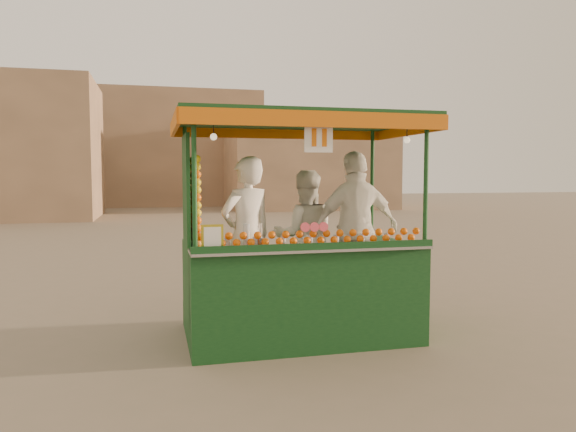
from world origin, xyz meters
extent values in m
plane|color=#6E624F|center=(0.00, 0.00, 0.00)|extent=(90.00, 90.00, 0.00)
cube|color=#A47E5D|center=(7.00, 24.00, 2.50)|extent=(9.00, 6.00, 5.00)
cube|color=#A47E5D|center=(-2.00, 30.00, 3.50)|extent=(14.00, 7.00, 7.00)
cube|color=#0E3616|center=(0.01, 0.08, 0.15)|extent=(2.59, 1.59, 0.30)
cylinder|color=black|center=(-0.88, 0.08, 0.18)|extent=(0.36, 0.10, 0.36)
cylinder|color=black|center=(0.91, 0.08, 0.18)|extent=(0.36, 0.10, 0.36)
cube|color=#0E3616|center=(0.01, -0.56, 0.70)|extent=(2.59, 0.30, 0.80)
cube|color=#0E3616|center=(-1.13, 0.18, 0.70)|extent=(0.30, 1.29, 0.80)
cube|color=#0E3616|center=(1.16, 0.18, 0.70)|extent=(0.30, 1.29, 0.80)
cube|color=#B2B2B7|center=(0.01, -0.53, 1.11)|extent=(2.59, 0.46, 0.03)
cylinder|color=#0E3616|center=(-1.23, -0.66, 1.79)|extent=(0.05, 0.05, 1.39)
cylinder|color=#0E3616|center=(1.26, -0.66, 1.79)|extent=(0.05, 0.05, 1.39)
cylinder|color=#0E3616|center=(-1.23, 0.83, 1.79)|extent=(0.05, 0.05, 1.39)
cylinder|color=#0E3616|center=(1.26, 0.83, 1.79)|extent=(0.05, 0.05, 1.39)
cube|color=#0E3616|center=(0.01, 0.08, 2.53)|extent=(2.79, 1.79, 0.08)
cube|color=#D1610B|center=(0.01, -0.81, 2.45)|extent=(2.79, 0.04, 0.16)
cube|color=#D1610B|center=(0.01, 0.98, 2.45)|extent=(2.79, 0.04, 0.16)
cube|color=#D1610B|center=(-1.38, 0.08, 2.45)|extent=(0.04, 1.79, 0.16)
cube|color=#D1610B|center=(1.41, 0.08, 2.45)|extent=(0.04, 1.79, 0.16)
cylinder|color=#F54A5C|center=(-0.01, -0.66, 1.35)|extent=(0.10, 0.02, 0.10)
cube|color=gold|center=(-1.06, -0.66, 1.26)|extent=(0.22, 0.02, 0.28)
cube|color=white|center=(0.01, -0.73, 2.27)|extent=(0.30, 0.01, 0.30)
sphere|color=#FFE5B2|center=(-1.03, -0.59, 2.27)|extent=(0.07, 0.07, 0.07)
sphere|color=#FFE5B2|center=(1.06, -0.59, 2.27)|extent=(0.07, 0.07, 0.07)
imported|color=white|center=(-0.60, 0.03, 1.20)|extent=(0.78, 0.66, 1.80)
imported|color=silver|center=(0.21, 0.45, 1.12)|extent=(0.88, 0.73, 1.65)
imported|color=white|center=(0.75, 0.10, 1.24)|extent=(1.14, 0.56, 1.88)
camera|label=1|loc=(-1.63, -6.03, 1.89)|focal=33.86mm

